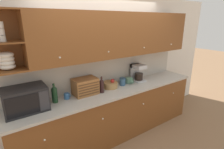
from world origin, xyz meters
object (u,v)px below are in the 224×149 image
at_px(microwave, 25,99).
at_px(mug, 67,96).
at_px(fruit_basket, 110,85).
at_px(bowl_stack_on_counter, 129,80).
at_px(bread_box, 85,86).
at_px(wine_bottle, 102,85).
at_px(second_wine_bottle, 54,94).
at_px(coffee_maker, 137,72).
at_px(storage_canister, 122,81).

height_order(microwave, mug, microwave).
distance_m(mug, fruit_basket, 0.84).
bearing_deg(bowl_stack_on_counter, bread_box, 179.98).
relative_size(wine_bottle, bowl_stack_on_counter, 1.47).
xyz_separation_m(second_wine_bottle, bowl_stack_on_counter, (1.48, 0.02, -0.08)).
bearing_deg(second_wine_bottle, coffee_maker, 1.02).
relative_size(second_wine_bottle, bread_box, 0.76).
xyz_separation_m(bread_box, fruit_basket, (0.52, 0.00, -0.08)).
xyz_separation_m(second_wine_bottle, fruit_basket, (1.04, 0.02, -0.08)).
height_order(microwave, coffee_maker, coffee_maker).
bearing_deg(bowl_stack_on_counter, fruit_basket, 179.88).
bearing_deg(coffee_maker, second_wine_bottle, -178.98).
relative_size(storage_canister, bowl_stack_on_counter, 0.75).
height_order(microwave, second_wine_bottle, microwave).
height_order(mug, coffee_maker, coffee_maker).
xyz_separation_m(bowl_stack_on_counter, coffee_maker, (0.23, 0.01, 0.12)).
xyz_separation_m(microwave, wine_bottle, (1.18, -0.06, -0.04)).
bearing_deg(wine_bottle, fruit_basket, 22.29).
distance_m(bread_box, fruit_basket, 0.52).
height_order(second_wine_bottle, mug, second_wine_bottle).
bearing_deg(wine_bottle, coffee_maker, 7.19).
height_order(storage_canister, coffee_maker, coffee_maker).
xyz_separation_m(microwave, second_wine_bottle, (0.40, 0.03, -0.03)).
distance_m(bread_box, bowl_stack_on_counter, 0.97).
relative_size(wine_bottle, storage_canister, 1.96).
bearing_deg(bread_box, bowl_stack_on_counter, -0.02).
bearing_deg(wine_bottle, second_wine_bottle, 173.63).
distance_m(microwave, fruit_basket, 1.44).
bearing_deg(bread_box, second_wine_bottle, -178.12).
xyz_separation_m(microwave, mug, (0.60, 0.05, -0.12)).
height_order(bread_box, wine_bottle, wine_bottle).
bearing_deg(second_wine_bottle, storage_canister, -0.35).
bearing_deg(bread_box, coffee_maker, 0.64).
height_order(microwave, wine_bottle, microwave).
xyz_separation_m(fruit_basket, bowl_stack_on_counter, (0.45, -0.00, -0.00)).
bearing_deg(wine_bottle, storage_canister, 8.69).
bearing_deg(mug, storage_canister, -1.28).
bearing_deg(bowl_stack_on_counter, storage_canister, -172.44).
bearing_deg(wine_bottle, microwave, 177.31).
bearing_deg(mug, fruit_basket, 0.06).
relative_size(bread_box, coffee_maker, 1.15).
bearing_deg(microwave, second_wine_bottle, 4.50).
bearing_deg(microwave, bread_box, 3.02).
xyz_separation_m(second_wine_bottle, bread_box, (0.52, 0.02, -0.00)).
distance_m(microwave, storage_canister, 1.70).
xyz_separation_m(storage_canister, bowl_stack_on_counter, (0.19, 0.02, -0.02)).
bearing_deg(coffee_maker, bread_box, -179.36).
relative_size(microwave, mug, 5.63).
bearing_deg(bowl_stack_on_counter, coffee_maker, 3.46).
distance_m(storage_canister, coffee_maker, 0.43).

